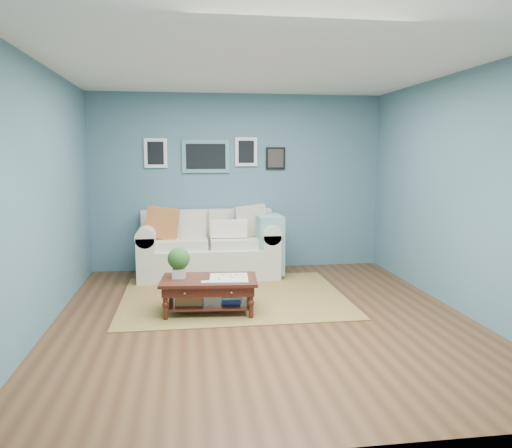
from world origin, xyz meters
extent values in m
plane|color=brown|center=(0.00, 0.00, 0.00)|extent=(5.00, 5.00, 0.00)
plane|color=white|center=(0.00, 0.00, 2.70)|extent=(5.00, 5.00, 0.00)
cube|color=slate|center=(0.00, 2.50, 1.35)|extent=(4.50, 0.02, 2.70)
cube|color=slate|center=(0.00, -2.50, 1.35)|extent=(4.50, 0.02, 2.70)
cube|color=slate|center=(-2.25, 0.00, 1.35)|extent=(0.02, 5.00, 2.70)
cube|color=slate|center=(2.25, 0.00, 1.35)|extent=(0.02, 5.00, 2.70)
cube|color=slate|center=(-0.50, 2.48, 1.75)|extent=(0.72, 0.03, 0.50)
cube|color=black|center=(-0.50, 2.46, 1.75)|extent=(0.60, 0.01, 0.38)
cube|color=white|center=(-1.25, 2.48, 1.80)|extent=(0.34, 0.03, 0.44)
cube|color=white|center=(0.12, 2.48, 1.82)|extent=(0.34, 0.03, 0.44)
cube|color=black|center=(0.58, 2.48, 1.72)|extent=(0.30, 0.03, 0.34)
cube|color=brown|center=(-0.24, 0.84, 0.01)|extent=(2.76, 2.21, 0.01)
cube|color=beige|center=(-0.50, 1.99, 0.22)|extent=(1.50, 0.93, 0.44)
cube|color=beige|center=(-0.50, 2.35, 0.70)|extent=(1.96, 0.23, 0.51)
cube|color=beige|center=(-1.37, 1.99, 0.33)|extent=(0.25, 0.93, 0.65)
cube|color=beige|center=(0.38, 1.99, 0.33)|extent=(0.25, 0.93, 0.65)
cylinder|color=beige|center=(-1.37, 1.99, 0.65)|extent=(0.27, 0.93, 0.27)
cylinder|color=beige|center=(0.38, 1.99, 0.65)|extent=(0.27, 0.93, 0.27)
cube|color=beige|center=(-0.90, 1.93, 0.51)|extent=(0.76, 0.59, 0.14)
cube|color=beige|center=(-0.10, 1.93, 0.51)|extent=(0.76, 0.59, 0.14)
cube|color=beige|center=(-0.90, 2.22, 0.77)|extent=(0.76, 0.13, 0.38)
cube|color=beige|center=(-0.10, 2.22, 0.77)|extent=(0.76, 0.13, 0.38)
cube|color=#D06131|center=(-1.15, 1.94, 0.81)|extent=(0.51, 0.18, 0.50)
cube|color=beige|center=(0.13, 2.01, 0.81)|extent=(0.50, 0.19, 0.49)
cube|color=silver|center=(-0.20, 1.88, 0.72)|extent=(0.53, 0.13, 0.25)
cube|color=#74ABA3|center=(0.38, 1.86, 0.48)|extent=(0.36, 0.58, 0.84)
cube|color=black|center=(-0.57, 0.26, 0.38)|extent=(1.11, 0.71, 0.04)
cube|color=black|center=(-0.57, 0.26, 0.31)|extent=(1.04, 0.63, 0.11)
cube|color=black|center=(-0.57, 0.26, 0.10)|extent=(0.94, 0.54, 0.02)
sphere|color=gold|center=(-0.85, -0.01, 0.31)|extent=(0.03, 0.03, 0.03)
sphere|color=gold|center=(-0.35, -0.05, 0.31)|extent=(0.03, 0.03, 0.03)
cylinder|color=black|center=(-1.05, 0.06, 0.18)|extent=(0.05, 0.05, 0.36)
cylinder|color=black|center=(-0.13, -0.02, 0.18)|extent=(0.05, 0.05, 0.36)
cylinder|color=black|center=(-1.01, 0.54, 0.18)|extent=(0.05, 0.05, 0.36)
cylinder|color=black|center=(-0.09, 0.46, 0.18)|extent=(0.05, 0.05, 0.36)
cube|color=beige|center=(-0.91, 0.33, 0.45)|extent=(0.15, 0.15, 0.11)
sphere|color=#1F4F17|center=(-0.91, 0.33, 0.62)|extent=(0.25, 0.25, 0.25)
cube|color=white|center=(-0.35, 0.24, 0.40)|extent=(0.46, 0.46, 0.01)
cube|color=#A77747|center=(-0.80, 0.28, 0.20)|extent=(0.32, 0.24, 0.18)
cube|color=#244690|center=(-0.32, 0.26, 0.16)|extent=(0.23, 0.18, 0.10)
camera|label=1|loc=(-0.82, -5.22, 1.78)|focal=35.00mm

